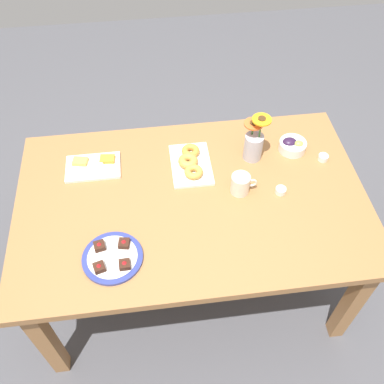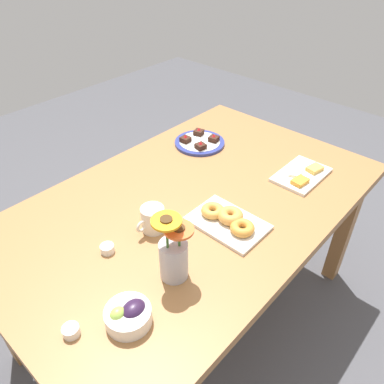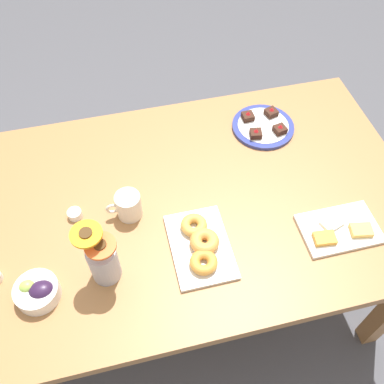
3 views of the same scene
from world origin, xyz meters
name	(u,v)px [view 1 (image 1 of 3)]	position (x,y,z in m)	size (l,w,h in m)	color
ground_plane	(192,276)	(0.00, 0.00, 0.00)	(6.00, 6.00, 0.00)	#4C4C51
dining_table	(192,209)	(0.00, 0.00, 0.65)	(1.60, 1.00, 0.74)	#9E6B3D
coffee_mug	(241,184)	(0.22, 0.01, 0.79)	(0.12, 0.09, 0.10)	silver
grape_bowl	(292,145)	(0.53, 0.24, 0.77)	(0.13, 0.13, 0.07)	white
cheese_platter	(93,166)	(-0.45, 0.25, 0.75)	(0.26, 0.17, 0.03)	white
croissant_platter	(191,163)	(0.02, 0.20, 0.76)	(0.19, 0.28, 0.05)	white
jam_cup_honey	(281,190)	(0.41, -0.02, 0.76)	(0.05, 0.05, 0.03)	white
jam_cup_berry	(323,157)	(0.67, 0.16, 0.76)	(0.05, 0.05, 0.03)	white
dessert_plate	(113,257)	(-0.36, -0.28, 0.75)	(0.25, 0.25, 0.05)	navy
flower_vase	(254,144)	(0.33, 0.22, 0.83)	(0.12, 0.11, 0.25)	#B2B2BC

